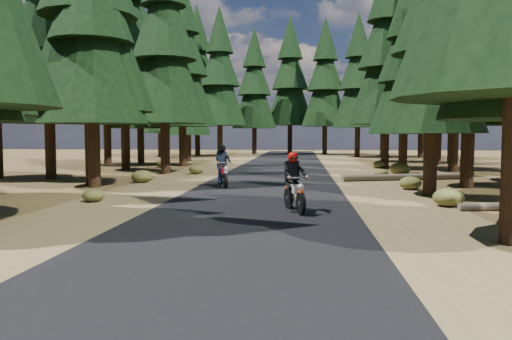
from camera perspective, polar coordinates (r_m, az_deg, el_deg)
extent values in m
plane|color=#463219|center=(14.25, -0.55, -4.84)|extent=(120.00, 120.00, 0.00)
cube|color=black|center=(19.19, 0.96, -2.53)|extent=(6.00, 100.00, 0.01)
cube|color=brown|center=(20.06, -12.27, -2.35)|extent=(3.20, 100.00, 0.01)
cube|color=brown|center=(19.40, 14.65, -2.60)|extent=(3.20, 100.00, 0.01)
cylinder|color=black|center=(21.98, -18.09, 5.06)|extent=(0.51, 0.51, 5.34)
cone|color=black|center=(22.30, -18.29, 13.67)|extent=(4.54, 4.54, 6.68)
cylinder|color=black|center=(19.06, 19.36, 3.99)|extent=(0.48, 0.48, 4.52)
cone|color=black|center=(19.28, 19.55, 12.41)|extent=(3.84, 3.84, 5.65)
cylinder|color=black|center=(22.90, -18.37, 6.36)|extent=(0.56, 0.56, 6.43)
cone|color=black|center=(23.42, -18.59, 16.22)|extent=(5.46, 5.46, 8.03)
cylinder|color=black|center=(22.49, 23.12, 5.54)|extent=(0.53, 0.53, 5.84)
cone|color=black|center=(22.90, 23.37, 14.70)|extent=(4.96, 4.96, 7.30)
cylinder|color=black|center=(27.04, -22.51, 4.95)|extent=(0.52, 0.52, 5.56)
cone|color=black|center=(27.34, -22.71, 12.25)|extent=(4.73, 4.73, 6.95)
cone|color=black|center=(27.82, -22.86, 17.35)|extent=(3.62, 3.62, 5.01)
cylinder|color=black|center=(28.97, -10.37, 5.26)|extent=(0.53, 0.53, 5.72)
cone|color=black|center=(29.28, -10.46, 12.27)|extent=(4.86, 4.86, 7.15)
cone|color=black|center=(29.76, -10.53, 17.18)|extent=(3.72, 3.72, 5.15)
cylinder|color=black|center=(28.62, 16.48, 3.97)|extent=(0.48, 0.48, 4.51)
cone|color=black|center=(28.77, 16.59, 9.59)|extent=(3.83, 3.83, 5.64)
cone|color=black|center=(29.04, 16.67, 13.58)|extent=(2.93, 2.93, 4.06)
cone|color=black|center=(29.45, 16.75, 17.47)|extent=(2.03, 2.03, 3.38)
cylinder|color=black|center=(32.84, -14.74, 5.60)|extent=(0.55, 0.55, 6.37)
cone|color=black|center=(33.20, -14.86, 12.48)|extent=(5.41, 5.41, 7.96)
cone|color=black|center=(33.75, -14.95, 17.30)|extent=(4.14, 4.14, 5.73)
cylinder|color=black|center=(32.14, 21.72, 5.58)|extent=(0.56, 0.56, 6.47)
cone|color=black|center=(32.52, 21.91, 12.72)|extent=(5.50, 5.50, 8.09)
cylinder|color=black|center=(35.78, -8.40, 4.97)|extent=(0.53, 0.53, 5.64)
cone|color=black|center=(36.01, -8.46, 10.58)|extent=(4.79, 4.79, 7.05)
cone|color=black|center=(36.39, -8.50, 14.55)|extent=(3.67, 3.67, 5.08)
cone|color=black|center=(36.94, -8.54, 18.42)|extent=(2.54, 2.54, 4.23)
cylinder|color=black|center=(34.20, 14.57, 5.09)|extent=(0.53, 0.53, 5.83)
cone|color=black|center=(34.47, 14.67, 11.15)|extent=(4.95, 4.95, 7.29)
cone|color=black|center=(34.90, 14.75, 15.43)|extent=(3.79, 3.79, 5.25)
cylinder|color=black|center=(39.21, -13.06, 4.68)|extent=(0.52, 0.52, 5.45)
cone|color=black|center=(39.40, -13.14, 9.63)|extent=(4.63, 4.63, 6.81)
cone|color=black|center=(39.72, -13.19, 13.15)|extent=(3.54, 3.54, 4.90)
cone|color=black|center=(40.19, -13.25, 16.60)|extent=(2.45, 2.45, 4.09)
cylinder|color=black|center=(39.47, 20.12, 3.93)|extent=(0.48, 0.48, 4.61)
cone|color=black|center=(39.59, 20.22, 8.10)|extent=(3.92, 3.92, 5.77)
cone|color=black|center=(39.80, 20.29, 11.08)|extent=(3.00, 3.00, 4.15)
cone|color=black|center=(40.12, 20.37, 14.03)|extent=(2.08, 2.08, 3.46)
cylinder|color=black|center=(42.55, -7.73, 3.99)|extent=(0.48, 0.48, 4.42)
cone|color=black|center=(42.64, -7.77, 7.70)|extent=(3.76, 3.76, 5.52)
cone|color=black|center=(42.82, -7.79, 10.36)|extent=(2.87, 2.87, 3.98)
cone|color=black|center=(43.08, -7.82, 12.99)|extent=(1.99, 1.99, 3.31)
cylinder|color=black|center=(42.99, 14.56, 4.80)|extent=(0.53, 0.53, 5.76)
cone|color=black|center=(43.20, 14.64, 9.58)|extent=(4.90, 4.90, 7.21)
cone|color=black|center=(43.53, 14.71, 12.98)|extent=(3.75, 3.75, 5.19)
cone|color=black|center=(44.02, 14.77, 16.31)|extent=(2.59, 2.59, 4.32)
cylinder|color=black|center=(48.61, -10.55, 4.15)|extent=(0.49, 0.49, 4.75)
cone|color=black|center=(48.71, -10.60, 7.64)|extent=(4.04, 4.04, 5.93)
cone|color=black|center=(48.90, -10.63, 10.14)|extent=(3.09, 3.09, 4.27)
cone|color=black|center=(49.17, -10.66, 12.62)|extent=(2.14, 2.14, 3.56)
cylinder|color=black|center=(47.54, 19.44, 4.54)|extent=(0.53, 0.53, 5.66)
cone|color=black|center=(47.72, 19.54, 8.79)|extent=(4.81, 4.81, 7.07)
cone|color=black|center=(48.01, 19.61, 11.82)|extent=(3.68, 3.68, 5.09)
cone|color=black|center=(48.43, 19.68, 14.80)|extent=(2.55, 2.55, 4.24)
cylinder|color=black|center=(38.80, -16.65, 5.33)|extent=(0.56, 0.56, 6.40)
cone|color=black|center=(39.11, -16.77, 11.19)|extent=(5.44, 5.44, 8.00)
cone|color=black|center=(39.59, -16.85, 15.33)|extent=(4.16, 4.16, 5.76)
cylinder|color=black|center=(41.66, 21.46, 4.84)|extent=(0.54, 0.54, 6.00)
cone|color=black|center=(41.90, 21.59, 9.97)|extent=(5.10, 5.10, 7.50)
cone|color=black|center=(42.28, 21.69, 13.61)|extent=(3.90, 3.90, 5.40)
cone|color=black|center=(42.83, 21.79, 17.17)|extent=(2.70, 2.70, 4.50)
cylinder|color=black|center=(51.71, -4.14, 5.11)|extent=(0.56, 0.56, 6.40)
cone|color=black|center=(51.94, -4.17, 9.53)|extent=(5.44, 5.44, 8.00)
cone|color=black|center=(52.30, -4.18, 12.67)|extent=(4.16, 4.16, 5.76)
cone|color=black|center=(52.81, -4.20, 15.76)|extent=(2.88, 2.88, 4.80)
cylinder|color=black|center=(51.32, 11.53, 4.82)|extent=(0.54, 0.54, 6.00)
cone|color=black|center=(51.52, 11.59, 9.00)|extent=(5.10, 5.10, 7.50)
cone|color=black|center=(51.82, 11.63, 11.97)|extent=(3.90, 3.90, 5.40)
cone|color=black|center=(52.27, 11.67, 14.90)|extent=(2.70, 2.70, 4.50)
cylinder|color=black|center=(55.22, -6.72, 5.23)|extent=(0.57, 0.57, 6.80)
cone|color=black|center=(55.47, -6.76, 9.62)|extent=(5.78, 5.78, 8.50)
cone|color=black|center=(55.86, -6.78, 12.75)|extent=(4.42, 4.42, 6.12)
cone|color=black|center=(56.41, -6.81, 15.82)|extent=(3.06, 3.06, 5.10)
cylinder|color=black|center=(54.70, 14.32, 4.94)|extent=(0.56, 0.56, 6.40)
cone|color=black|center=(54.92, 14.40, 9.11)|extent=(5.44, 5.44, 8.00)
cone|color=black|center=(55.25, 14.45, 12.09)|extent=(4.16, 4.16, 5.76)
cone|color=black|center=(55.74, 14.50, 15.02)|extent=(2.88, 2.88, 4.80)
cylinder|color=black|center=(57.27, -0.19, 4.81)|extent=(0.54, 0.54, 6.00)
cone|color=black|center=(57.45, -0.19, 8.55)|extent=(5.10, 5.10, 7.50)
cone|color=black|center=(57.73, -0.19, 11.23)|extent=(3.90, 3.90, 5.40)
cone|color=black|center=(58.13, -0.19, 13.87)|extent=(2.70, 2.70, 4.50)
cylinder|color=black|center=(57.08, 7.86, 4.98)|extent=(0.56, 0.56, 6.40)
cone|color=black|center=(57.29, 7.90, 8.98)|extent=(5.44, 5.44, 8.00)
cone|color=black|center=(57.61, 7.93, 11.83)|extent=(4.16, 4.16, 5.76)
cone|color=black|center=(58.08, 7.96, 14.65)|extent=(2.88, 2.88, 4.80)
cylinder|color=black|center=(60.04, 3.90, 5.15)|extent=(0.57, 0.57, 6.80)
cone|color=black|center=(60.27, 3.92, 9.19)|extent=(5.78, 5.78, 8.50)
cone|color=black|center=(60.63, 3.94, 12.07)|extent=(4.42, 4.42, 6.12)
cone|color=black|center=(61.13, 3.95, 14.91)|extent=(3.06, 3.06, 5.10)
cylinder|color=black|center=(52.05, -10.87, 4.60)|extent=(0.52, 0.52, 5.60)
cone|color=black|center=(52.21, -10.93, 8.44)|extent=(4.76, 4.76, 7.00)
cone|color=black|center=(52.47, -10.96, 11.19)|extent=(3.64, 3.64, 5.04)
cone|color=black|center=(52.85, -11.00, 13.90)|extent=(2.52, 2.52, 4.20)
cylinder|color=black|center=(51.34, 18.34, 4.70)|extent=(0.54, 0.54, 6.00)
cone|color=black|center=(51.53, 18.44, 8.87)|extent=(5.10, 5.10, 7.50)
cone|color=black|center=(51.84, 18.50, 11.85)|extent=(3.90, 3.90, 5.40)
cone|color=black|center=(52.29, 18.57, 14.78)|extent=(2.70, 2.70, 4.50)
cylinder|color=#4C4233|center=(25.23, 16.50, -0.78)|extent=(6.08, 2.24, 0.32)
ellipsoid|color=#474C1E|center=(17.26, -18.09, -2.77)|extent=(0.71, 0.71, 0.43)
ellipsoid|color=#474C1E|center=(28.36, -6.82, 0.07)|extent=(0.86, 0.86, 0.52)
ellipsoid|color=#474C1E|center=(26.82, 14.13, -0.34)|extent=(0.72, 0.72, 0.43)
ellipsoid|color=#474C1E|center=(16.39, 21.14, -2.96)|extent=(0.93, 0.93, 0.56)
ellipsoid|color=#474C1E|center=(28.68, 16.14, 0.15)|extent=(1.14, 1.14, 0.68)
ellipsoid|color=#474C1E|center=(34.23, -10.61, 0.74)|extent=(0.94, 0.94, 0.56)
ellipsoid|color=#474C1E|center=(34.08, 13.85, 0.61)|extent=(0.81, 0.81, 0.48)
ellipsoid|color=#474C1E|center=(20.96, 17.22, -1.44)|extent=(0.89, 0.89, 0.53)
ellipsoid|color=#474C1E|center=(23.49, -12.91, -0.73)|extent=(0.98, 0.98, 0.59)
cube|color=black|center=(14.19, 4.42, -0.16)|extent=(0.44, 0.34, 0.55)
sphere|color=#AB0E06|center=(14.17, 4.43, 1.47)|extent=(0.39, 0.39, 0.31)
cube|color=black|center=(21.09, -3.82, 1.32)|extent=(0.45, 0.36, 0.57)
sphere|color=black|center=(21.07, -3.82, 2.46)|extent=(0.40, 0.40, 0.32)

